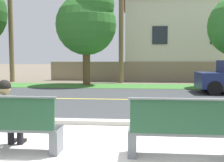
# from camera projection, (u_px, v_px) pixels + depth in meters

# --- Properties ---
(ground_plane) EXTENTS (140.00, 140.00, 0.00)m
(ground_plane) POSITION_uv_depth(u_px,v_px,m) (121.00, 95.00, 12.28)
(ground_plane) COLOR #665B4C
(sidewalk_pavement) EXTENTS (44.00, 3.60, 0.01)m
(sidewalk_pavement) POSITION_uv_depth(u_px,v_px,m) (95.00, 151.00, 4.73)
(sidewalk_pavement) COLOR beige
(sidewalk_pavement) RESTS_ON ground_plane
(curb_edge) EXTENTS (44.00, 0.30, 0.11)m
(curb_edge) POSITION_uv_depth(u_px,v_px,m) (107.00, 122.00, 6.66)
(curb_edge) COLOR #ADA89E
(curb_edge) RESTS_ON ground_plane
(street_asphalt) EXTENTS (52.00, 8.00, 0.01)m
(street_asphalt) POSITION_uv_depth(u_px,v_px,m) (119.00, 99.00, 10.79)
(street_asphalt) COLOR #383A3D
(street_asphalt) RESTS_ON ground_plane
(road_centre_line) EXTENTS (48.00, 0.14, 0.01)m
(road_centre_line) POSITION_uv_depth(u_px,v_px,m) (119.00, 99.00, 10.79)
(road_centre_line) COLOR #E0CC4C
(road_centre_line) RESTS_ON ground_plane
(far_verge_grass) EXTENTS (48.00, 2.80, 0.02)m
(far_verge_grass) POSITION_uv_depth(u_px,v_px,m) (125.00, 86.00, 16.08)
(far_verge_grass) COLOR #38702D
(far_verge_grass) RESTS_ON ground_plane
(bench_left) EXTENTS (1.79, 0.48, 1.01)m
(bench_left) POSITION_uv_depth(u_px,v_px,m) (8.00, 127.00, 4.62)
(bench_left) COLOR slate
(bench_left) RESTS_ON ground_plane
(bench_right) EXTENTS (1.79, 0.48, 1.01)m
(bench_right) POSITION_uv_depth(u_px,v_px,m) (184.00, 131.00, 4.35)
(bench_right) COLOR slate
(bench_right) RESTS_ON ground_plane
(seated_person_olive) EXTENTS (0.52, 0.68, 1.25)m
(seated_person_olive) POSITION_uv_depth(u_px,v_px,m) (8.00, 112.00, 4.77)
(seated_person_olive) COLOR black
(seated_person_olive) RESTS_ON ground_plane
(shade_tree_left) EXTENTS (3.67, 3.67, 6.05)m
(shade_tree_left) POSITION_uv_depth(u_px,v_px,m) (88.00, 20.00, 16.38)
(shade_tree_left) COLOR brown
(shade_tree_left) RESTS_ON ground_plane
(garden_wall) EXTENTS (13.00, 0.36, 1.40)m
(garden_wall) POSITION_uv_depth(u_px,v_px,m) (138.00, 71.00, 20.06)
(garden_wall) COLOR gray
(garden_wall) RESTS_ON ground_plane
(house_across_street) EXTENTS (9.85, 6.91, 6.63)m
(house_across_street) POSITION_uv_depth(u_px,v_px,m) (182.00, 38.00, 22.69)
(house_across_street) COLOR beige
(house_across_street) RESTS_ON ground_plane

